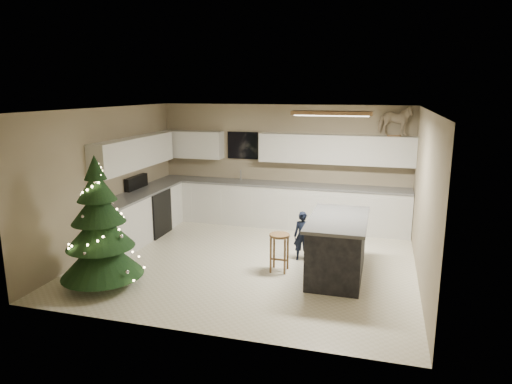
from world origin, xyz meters
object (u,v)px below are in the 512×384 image
island (337,246)px  christmas_tree (100,234)px  bar_stool (279,243)px  toddler (303,236)px  rocking_horse (395,121)px

island → christmas_tree: (-3.35, -1.38, 0.34)m
bar_stool → toddler: toddler is taller
christmas_tree → island: bearing=22.4°
island → rocking_horse: 3.24m
rocking_horse → toddler: bearing=153.7°
island → bar_stool: 0.92m
bar_stool → island: bearing=5.2°
christmas_tree → rocking_horse: rocking_horse is taller
bar_stool → toddler: bearing=65.3°
island → christmas_tree: christmas_tree is taller
bar_stool → christmas_tree: 2.77m
christmas_tree → toddler: size_ratio=2.32×
island → toddler: 0.83m
christmas_tree → rocking_horse: 5.90m
christmas_tree → rocking_horse: (4.15, 3.92, 1.49)m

